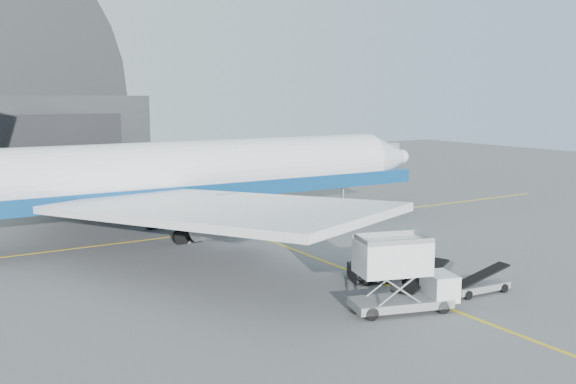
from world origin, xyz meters
TOP-DOWN VIEW (x-y plane):
  - ground at (0.00, 0.00)m, footprint 200.00×200.00m
  - taxi_lines at (0.00, 12.67)m, footprint 80.00×42.12m
  - distant_bldg_a at (38.00, 72.00)m, footprint 14.00×8.00m
  - distant_bldg_b at (55.00, 68.00)m, footprint 8.00×6.00m
  - airliner at (-6.14, 20.47)m, footprint 53.62×51.99m
  - catering_truck at (-2.69, -4.89)m, footprint 6.33×3.78m
  - pushback_tug at (0.67, 0.44)m, footprint 4.69×3.63m
  - belt_loader_a at (0.00, -3.69)m, footprint 5.15×3.02m
  - belt_loader_b at (3.64, -4.87)m, footprint 4.35×1.73m
  - traffic_cone at (4.85, 5.48)m, footprint 0.41×0.41m

SIDE VIEW (x-z plane):
  - ground at x=0.00m, z-range 0.00..0.00m
  - distant_bldg_a at x=38.00m, z-range -2.00..2.00m
  - distant_bldg_b at x=55.00m, z-range -1.40..1.40m
  - taxi_lines at x=0.00m, z-range 0.00..0.02m
  - traffic_cone at x=4.85m, z-range -0.02..0.57m
  - belt_loader_b at x=3.64m, z-range -0.31..1.33m
  - belt_loader_a at x=0.00m, z-range -0.37..1.56m
  - pushback_tug at x=0.67m, z-range -0.24..1.68m
  - catering_truck at x=-2.69m, z-range 0.03..4.12m
  - airliner at x=-6.14m, z-range -4.14..14.67m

